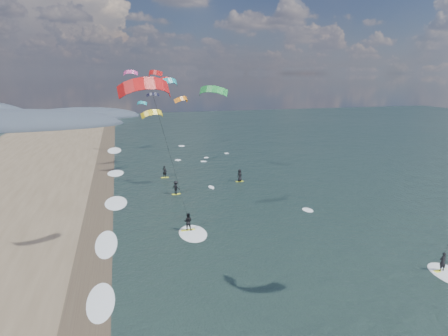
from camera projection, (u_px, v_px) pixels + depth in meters
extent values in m
plane|color=black|center=(295.00, 329.00, 22.12)|extent=(260.00, 260.00, 0.00)
cube|color=#382D23|center=(91.00, 273.00, 28.31)|extent=(3.00, 240.00, 0.00)
ellipsoid|color=#3D4756|center=(6.00, 127.00, 104.99)|extent=(64.00, 24.00, 10.00)
ellipsoid|color=#3D4756|center=(80.00, 118.00, 128.37)|extent=(40.00, 18.00, 7.00)
cube|color=#EFF52B|center=(441.00, 271.00, 28.62)|extent=(1.23, 0.37, 0.05)
imported|color=black|center=(443.00, 262.00, 28.42)|extent=(0.57, 0.40, 1.52)
cube|color=#EFF52B|center=(188.00, 230.00, 36.05)|extent=(1.36, 0.42, 0.06)
imported|color=black|center=(188.00, 221.00, 35.84)|extent=(1.01, 0.91, 1.72)
ellipsoid|color=white|center=(193.00, 233.00, 35.39)|extent=(2.60, 4.20, 0.12)
cylinder|color=black|center=(172.00, 161.00, 30.92)|extent=(0.02, 0.02, 14.51)
cube|color=#EFF52B|center=(176.00, 194.00, 46.85)|extent=(1.10, 0.35, 0.05)
imported|color=black|center=(176.00, 187.00, 46.63)|extent=(1.21, 1.23, 1.70)
cube|color=#EFF52B|center=(240.00, 181.00, 52.41)|extent=(1.10, 0.35, 0.05)
imported|color=black|center=(240.00, 175.00, 52.20)|extent=(1.00, 0.87, 1.73)
cube|color=#EFF52B|center=(165.00, 177.00, 54.40)|extent=(1.10, 0.35, 0.05)
imported|color=black|center=(165.00, 171.00, 54.18)|extent=(0.75, 0.68, 1.71)
ellipsoid|color=white|center=(107.00, 301.00, 24.89)|extent=(2.40, 5.40, 0.11)
ellipsoid|color=white|center=(109.00, 243.00, 33.29)|extent=(2.40, 5.40, 0.11)
ellipsoid|color=white|center=(111.00, 203.00, 43.56)|extent=(2.40, 5.40, 0.11)
ellipsoid|color=white|center=(112.00, 173.00, 56.63)|extent=(2.40, 5.40, 0.11)
ellipsoid|color=white|center=(113.00, 151.00, 73.43)|extent=(2.40, 5.40, 0.11)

